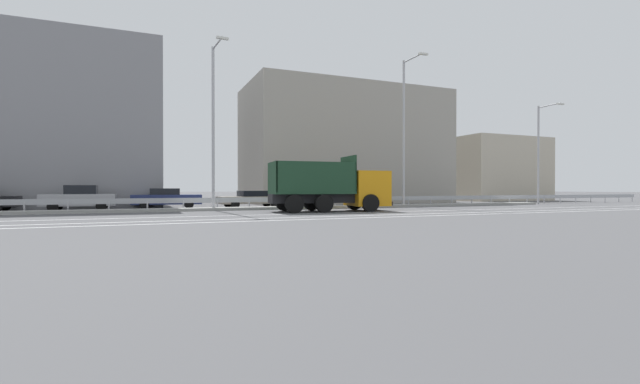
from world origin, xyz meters
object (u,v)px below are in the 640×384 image
street_lamp_1 (214,120)px  street_lamp_2 (405,126)px  median_road_sign (376,191)px  parked_car_3 (167,198)px  street_lamp_3 (540,149)px  parked_car_4 (252,199)px  dump_truck (343,190)px  parked_car_2 (80,198)px

street_lamp_1 → street_lamp_2: size_ratio=0.93×
median_road_sign → parked_car_3: size_ratio=0.48×
street_lamp_3 → street_lamp_1: bearing=179.9°
street_lamp_3 → parked_car_3: size_ratio=1.88×
street_lamp_1 → parked_car_4: 6.66m
dump_truck → parked_car_3: dump_truck is taller
street_lamp_1 → street_lamp_3: (27.94, -0.05, -0.84)m
median_road_sign → parked_car_3: bearing=165.0°
street_lamp_2 → street_lamp_3: 14.03m
street_lamp_2 → parked_car_3: size_ratio=2.40×
median_road_sign → parked_car_4: bearing=160.4°
median_road_sign → parked_car_2: 19.55m
street_lamp_3 → parked_car_3: bearing=172.7°
street_lamp_3 → parked_car_4: bearing=172.8°
parked_car_2 → parked_car_4: bearing=-91.4°
parked_car_4 → street_lamp_1: bearing=129.6°
parked_car_2 → parked_car_3: 5.16m
street_lamp_1 → street_lamp_2: street_lamp_2 is taller
median_road_sign → street_lamp_2: street_lamp_2 is taller
parked_car_3 → street_lamp_3: bearing=85.9°
median_road_sign → street_lamp_2: (2.36, -0.16, 4.85)m
dump_truck → street_lamp_1: bearing=-112.3°
street_lamp_3 → parked_car_3: 31.02m
parked_car_4 → street_lamp_3: bearing=-102.0°
street_lamp_2 → parked_car_4: 12.49m
street_lamp_2 → parked_car_4: (-10.82, 3.17, -5.38)m
street_lamp_3 → parked_car_2: bearing=174.7°
street_lamp_1 → street_lamp_3: size_ratio=1.19×
parked_car_4 → street_lamp_2: bearing=-111.1°
street_lamp_1 → parked_car_3: street_lamp_1 is taller
street_lamp_1 → dump_truck: bearing=-27.1°
median_road_sign → street_lamp_2: size_ratio=0.20×
dump_truck → street_lamp_1: (-7.14, 3.66, 4.39)m
parked_car_2 → street_lamp_1: bearing=-113.4°
median_road_sign → street_lamp_1: 12.43m
dump_truck → parked_car_2: (-14.83, 6.91, -0.47)m
street_lamp_3 → parked_car_3: street_lamp_3 is taller
street_lamp_2 → parked_car_2: street_lamp_2 is taller
street_lamp_1 → street_lamp_3: street_lamp_1 is taller
parked_car_2 → parked_car_3: bearing=-83.8°
median_road_sign → street_lamp_1: (-11.60, -0.07, 4.48)m
median_road_sign → street_lamp_2: 5.40m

